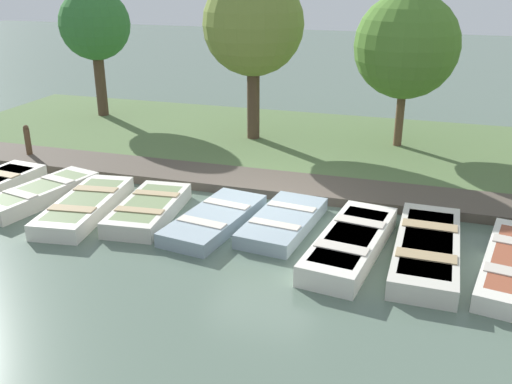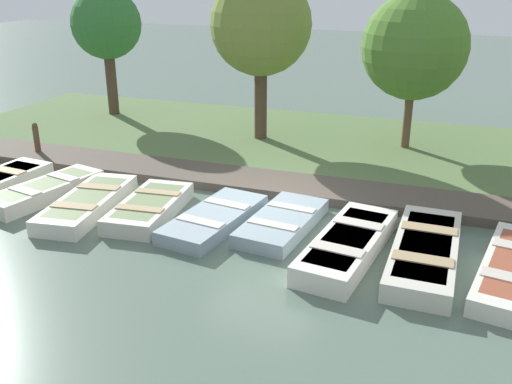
{
  "view_description": "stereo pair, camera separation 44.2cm",
  "coord_description": "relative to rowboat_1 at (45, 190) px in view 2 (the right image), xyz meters",
  "views": [
    {
      "loc": [
        11.51,
        3.35,
        5.22
      ],
      "look_at": [
        0.49,
        -0.06,
        0.65
      ],
      "focal_mm": 40.0,
      "sensor_mm": 36.0,
      "label": 1
    },
    {
      "loc": [
        11.37,
        3.77,
        5.22
      ],
      "look_at": [
        0.49,
        -0.06,
        0.65
      ],
      "focal_mm": 40.0,
      "sensor_mm": 36.0,
      "label": 2
    }
  ],
  "objects": [
    {
      "name": "rowboat_1",
      "position": [
        0.0,
        0.0,
        0.0
      ],
      "size": [
        3.05,
        1.61,
        0.39
      ],
      "rotation": [
        0.0,
        0.0,
        -0.23
      ],
      "color": "beige",
      "rests_on": "ground_plane"
    },
    {
      "name": "ground_plane",
      "position": [
        -0.99,
        5.29,
        -0.19
      ],
      "size": [
        80.0,
        80.0,
        0.0
      ],
      "primitive_type": "plane",
      "color": "#566B5B"
    },
    {
      "name": "park_tree_left",
      "position": [
        -6.16,
        3.39,
        3.41
      ],
      "size": [
        3.03,
        3.03,
        5.15
      ],
      "color": "#4C3828",
      "rests_on": "ground_plane"
    },
    {
      "name": "shore_bank",
      "position": [
        -5.99,
        5.29,
        -0.11
      ],
      "size": [
        8.0,
        24.0,
        0.16
      ],
      "color": "#567042",
      "rests_on": "ground_plane"
    },
    {
      "name": "rowboat_5",
      "position": [
        -0.22,
        5.92,
        -0.03
      ],
      "size": [
        2.74,
        1.45,
        0.33
      ],
      "rotation": [
        0.0,
        0.0,
        -0.11
      ],
      "color": "#8C9EA8",
      "rests_on": "ground_plane"
    },
    {
      "name": "rowboat_3",
      "position": [
        0.08,
        2.89,
        -0.01
      ],
      "size": [
        2.7,
        1.38,
        0.38
      ],
      "rotation": [
        0.0,
        0.0,
        0.09
      ],
      "color": "beige",
      "rests_on": "ground_plane"
    },
    {
      "name": "rowboat_4",
      "position": [
        0.09,
        4.48,
        -0.03
      ],
      "size": [
        2.98,
        1.56,
        0.33
      ],
      "rotation": [
        0.0,
        0.0,
        -0.15
      ],
      "color": "#8C9EA8",
      "rests_on": "ground_plane"
    },
    {
      "name": "dock_walkway",
      "position": [
        -2.45,
        5.29,
        -0.08
      ],
      "size": [
        1.5,
        23.72,
        0.22
      ],
      "color": "#51473D",
      "rests_on": "ground_plane"
    },
    {
      "name": "park_tree_far_left",
      "position": [
        -7.39,
        -2.76,
        3.12
      ],
      "size": [
        2.44,
        2.44,
        4.59
      ],
      "color": "#4C3828",
      "rests_on": "ground_plane"
    },
    {
      "name": "rowboat_2",
      "position": [
        0.33,
        1.43,
        -0.01
      ],
      "size": [
        3.23,
        1.48,
        0.38
      ],
      "rotation": [
        0.0,
        0.0,
        0.12
      ],
      "color": "silver",
      "rests_on": "ground_plane"
    },
    {
      "name": "mooring_post_near",
      "position": [
        -2.43,
        -2.16,
        0.35
      ],
      "size": [
        0.17,
        0.17,
        1.08
      ],
      "color": "brown",
      "rests_on": "ground_plane"
    },
    {
      "name": "rowboat_6",
      "position": [
        0.5,
        7.46,
        0.02
      ],
      "size": [
        3.43,
        1.52,
        0.43
      ],
      "rotation": [
        0.0,
        0.0,
        -0.14
      ],
      "color": "silver",
      "rests_on": "ground_plane"
    },
    {
      "name": "park_tree_center",
      "position": [
        -6.67,
        7.82,
        2.91
      ],
      "size": [
        3.0,
        3.0,
        4.61
      ],
      "color": "brown",
      "rests_on": "ground_plane"
    },
    {
      "name": "rowboat_7",
      "position": [
        0.26,
        8.89,
        0.01
      ],
      "size": [
        3.59,
        1.24,
        0.4
      ],
      "rotation": [
        0.0,
        0.0,
        -0.02
      ],
      "color": "beige",
      "rests_on": "ground_plane"
    }
  ]
}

